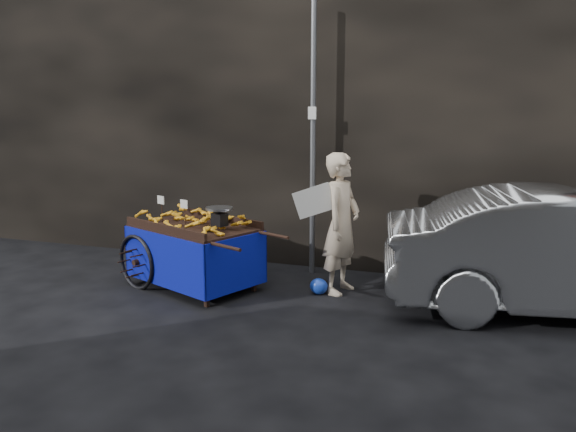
% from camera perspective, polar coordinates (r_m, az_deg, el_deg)
% --- Properties ---
extents(ground, '(80.00, 80.00, 0.00)m').
position_cam_1_polar(ground, '(7.55, -2.59, -8.15)').
color(ground, black).
rests_on(ground, ground).
extents(building_wall, '(13.50, 2.00, 5.00)m').
position_cam_1_polar(building_wall, '(9.52, 5.36, 11.02)').
color(building_wall, black).
rests_on(building_wall, ground).
extents(street_pole, '(0.12, 0.10, 4.00)m').
position_cam_1_polar(street_pole, '(8.29, 2.55, 7.70)').
color(street_pole, slate).
rests_on(street_pole, ground).
extents(banana_cart, '(2.56, 1.87, 1.27)m').
position_cam_1_polar(banana_cart, '(7.88, -9.76, -1.58)').
color(banana_cart, black).
rests_on(banana_cart, ground).
extents(vendor, '(0.89, 0.77, 1.90)m').
position_cam_1_polar(vendor, '(7.53, 5.44, -0.76)').
color(vendor, beige).
rests_on(vendor, ground).
extents(plastic_bag, '(0.24, 0.20, 0.22)m').
position_cam_1_polar(plastic_bag, '(7.61, 3.15, -7.15)').
color(plastic_bag, '#183BBA').
rests_on(plastic_bag, ground).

